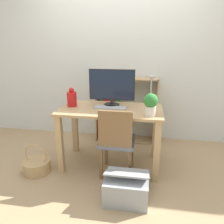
{
  "coord_description": "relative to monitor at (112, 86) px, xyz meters",
  "views": [
    {
      "loc": [
        0.42,
        -2.47,
        1.48
      ],
      "look_at": [
        0.0,
        0.1,
        0.67
      ],
      "focal_mm": 35.0,
      "sensor_mm": 36.0,
      "label": 1
    }
  ],
  "objects": [
    {
      "name": "ground_plane",
      "position": [
        0.01,
        -0.14,
        -0.99
      ],
      "size": [
        10.0,
        10.0,
        0.0
      ],
      "primitive_type": "plane",
      "color": "tan"
    },
    {
      "name": "wall_back",
      "position": [
        0.01,
        0.81,
        0.31
      ],
      "size": [
        8.0,
        0.05,
        2.6
      ],
      "color": "silver",
      "rests_on": "ground_plane"
    },
    {
      "name": "desk",
      "position": [
        0.01,
        -0.14,
        -0.39
      ],
      "size": [
        1.22,
        0.66,
        0.75
      ],
      "color": "tan",
      "rests_on": "ground_plane"
    },
    {
      "name": "monitor",
      "position": [
        0.0,
        0.0,
        0.0
      ],
      "size": [
        0.57,
        0.2,
        0.45
      ],
      "color": "#232326",
      "rests_on": "desk"
    },
    {
      "name": "keyboard",
      "position": [
        0.0,
        -0.13,
        -0.24
      ],
      "size": [
        0.39,
        0.13,
        0.02
      ],
      "color": "#B2B2B7",
      "rests_on": "desk"
    },
    {
      "name": "vase",
      "position": [
        -0.48,
        -0.12,
        -0.14
      ],
      "size": [
        0.12,
        0.12,
        0.23
      ],
      "color": "red",
      "rests_on": "desk"
    },
    {
      "name": "desk_lamp",
      "position": [
        0.48,
        -0.06,
        -0.0
      ],
      "size": [
        0.1,
        0.19,
        0.4
      ],
      "color": "#B7B7BC",
      "rests_on": "desk"
    },
    {
      "name": "potted_plant",
      "position": [
        0.48,
        -0.35,
        -0.11
      ],
      "size": [
        0.15,
        0.15,
        0.24
      ],
      "color": "silver",
      "rests_on": "desk"
    },
    {
      "name": "chair",
      "position": [
        0.12,
        -0.39,
        -0.54
      ],
      "size": [
        0.4,
        0.4,
        0.83
      ],
      "rotation": [
        0.0,
        0.0,
        0.17
      ],
      "color": "slate",
      "rests_on": "ground_plane"
    },
    {
      "name": "bookshelf",
      "position": [
        -0.07,
        0.63,
        -0.5
      ],
      "size": [
        0.93,
        0.28,
        1.0
      ],
      "color": "tan",
      "rests_on": "ground_plane"
    },
    {
      "name": "basket",
      "position": [
        -0.84,
        -0.47,
        -0.9
      ],
      "size": [
        0.33,
        0.33,
        0.37
      ],
      "color": "tan",
      "rests_on": "ground_plane"
    },
    {
      "name": "storage_box",
      "position": [
        0.28,
        -0.78,
        -0.86
      ],
      "size": [
        0.43,
        0.42,
        0.32
      ],
      "color": "#999EA3",
      "rests_on": "ground_plane"
    }
  ]
}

